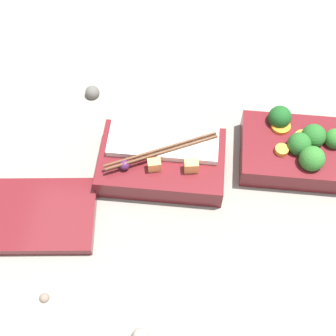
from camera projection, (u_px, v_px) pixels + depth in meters
name	position (u px, v px, depth m)	size (l,w,h in m)	color
ground_plane	(238.00, 162.00, 0.83)	(3.00, 3.00, 0.00)	gray
bento_tray_vegetable	(304.00, 149.00, 0.81)	(0.21, 0.14, 0.08)	maroon
bento_tray_rice	(162.00, 160.00, 0.81)	(0.21, 0.13, 0.07)	maroon
bento_lid	(31.00, 215.00, 0.77)	(0.21, 0.13, 0.02)	maroon
pebble_0	(44.00, 297.00, 0.70)	(0.02, 0.02, 0.02)	#7A6B5B
pebble_1	(92.00, 93.00, 0.91)	(0.03, 0.03, 0.03)	#595651
pebble_2	(140.00, 336.00, 0.67)	(0.02, 0.02, 0.02)	gray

